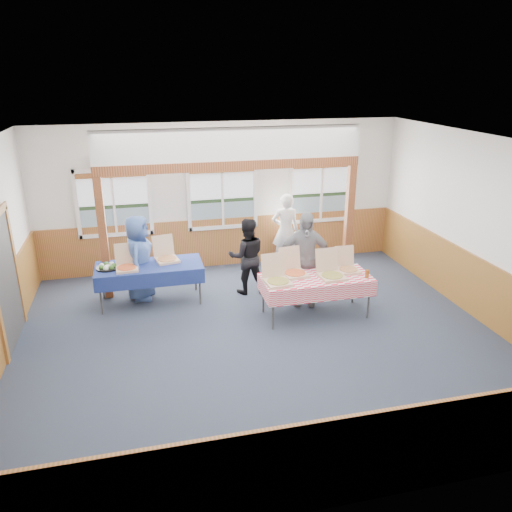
# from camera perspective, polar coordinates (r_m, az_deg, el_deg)

# --- Properties ---
(floor) EXTENTS (8.00, 8.00, 0.00)m
(floor) POSITION_cam_1_polar(r_m,az_deg,el_deg) (8.44, 0.49, -9.40)
(floor) COLOR #252C3D
(floor) RESTS_ON ground
(ceiling) EXTENTS (8.00, 8.00, 0.00)m
(ceiling) POSITION_cam_1_polar(r_m,az_deg,el_deg) (7.38, 0.57, 12.67)
(ceiling) COLOR white
(ceiling) RESTS_ON wall_back
(wall_back) EXTENTS (8.00, 0.00, 8.00)m
(wall_back) POSITION_cam_1_polar(r_m,az_deg,el_deg) (11.05, -3.90, 6.84)
(wall_back) COLOR silver
(wall_back) RESTS_ON floor
(wall_front) EXTENTS (8.00, 0.00, 8.00)m
(wall_front) POSITION_cam_1_polar(r_m,az_deg,el_deg) (4.78, 11.00, -12.99)
(wall_front) COLOR silver
(wall_front) RESTS_ON floor
(wall_right) EXTENTS (0.00, 8.00, 8.00)m
(wall_right) POSITION_cam_1_polar(r_m,az_deg,el_deg) (9.51, 24.64, 2.70)
(wall_right) COLOR silver
(wall_right) RESTS_ON floor
(wainscot_back) EXTENTS (7.98, 0.05, 1.10)m
(wainscot_back) POSITION_cam_1_polar(r_m,az_deg,el_deg) (11.32, -3.75, 1.64)
(wainscot_back) COLOR brown
(wainscot_back) RESTS_ON floor
(wainscot_front) EXTENTS (7.98, 0.05, 1.10)m
(wainscot_front) POSITION_cam_1_polar(r_m,az_deg,el_deg) (5.44, 10.09, -22.11)
(wainscot_front) COLOR brown
(wainscot_front) RESTS_ON floor
(wainscot_right) EXTENTS (0.05, 6.98, 1.10)m
(wainscot_right) POSITION_cam_1_polar(r_m,az_deg,el_deg) (9.84, 23.63, -3.13)
(wainscot_right) COLOR brown
(wainscot_right) RESTS_ON floor
(cased_opening) EXTENTS (0.06, 1.30, 2.10)m
(cased_opening) POSITION_cam_1_polar(r_m,az_deg,el_deg) (8.87, -26.77, -2.66)
(cased_opening) COLOR #373737
(cased_opening) RESTS_ON wall_left
(window_left) EXTENTS (1.56, 0.10, 1.46)m
(window_left) POSITION_cam_1_polar(r_m,az_deg,el_deg) (10.86, -15.98, 6.27)
(window_left) COLOR white
(window_left) RESTS_ON wall_back
(window_mid) EXTENTS (1.56, 0.10, 1.46)m
(window_mid) POSITION_cam_1_polar(r_m,az_deg,el_deg) (10.99, -3.87, 7.19)
(window_mid) COLOR white
(window_mid) RESTS_ON wall_back
(window_right) EXTENTS (1.56, 0.10, 1.46)m
(window_right) POSITION_cam_1_polar(r_m,az_deg,el_deg) (11.59, 7.51, 7.75)
(window_right) COLOR white
(window_right) RESTS_ON wall_back
(post_left) EXTENTS (0.15, 0.15, 2.40)m
(post_left) POSITION_cam_1_polar(r_m,az_deg,el_deg) (9.89, -17.04, 1.89)
(post_left) COLOR #642F16
(post_left) RESTS_ON floor
(post_right) EXTENTS (0.15, 0.15, 2.40)m
(post_right) POSITION_cam_1_polar(r_m,az_deg,el_deg) (10.75, 10.56, 3.93)
(post_right) COLOR #642F16
(post_right) RESTS_ON floor
(cross_beam) EXTENTS (5.15, 0.18, 0.18)m
(cross_beam) POSITION_cam_1_polar(r_m,az_deg,el_deg) (9.71, -2.79, 10.32)
(cross_beam) COLOR #642F16
(cross_beam) RESTS_ON post_left
(table_left) EXTENTS (2.10, 1.22, 0.76)m
(table_left) POSITION_cam_1_polar(r_m,az_deg,el_deg) (9.62, -12.11, -1.30)
(table_left) COLOR #373737
(table_left) RESTS_ON floor
(table_right) EXTENTS (2.04, 1.10, 0.76)m
(table_right) POSITION_cam_1_polar(r_m,az_deg,el_deg) (8.94, 6.90, -2.70)
(table_right) COLOR #373737
(table_right) RESTS_ON floor
(pizza_box_a) EXTENTS (0.41, 0.50, 0.43)m
(pizza_box_a) POSITION_cam_1_polar(r_m,az_deg,el_deg) (9.49, -14.56, -1.07)
(pizza_box_a) COLOR #CCAB88
(pizza_box_a) RESTS_ON table_left
(pizza_box_b) EXTENTS (0.50, 0.57, 0.45)m
(pizza_box_b) POSITION_cam_1_polar(r_m,az_deg,el_deg) (9.74, -10.19, -0.13)
(pizza_box_b) COLOR #CCAB88
(pizza_box_b) RESTS_ON table_left
(pizza_box_c) EXTENTS (0.47, 0.55, 0.46)m
(pizza_box_c) POSITION_cam_1_polar(r_m,az_deg,el_deg) (8.59, 2.42, -2.68)
(pizza_box_c) COLOR #CCAB88
(pizza_box_c) RESTS_ON table_right
(pizza_box_d) EXTENTS (0.48, 0.56, 0.45)m
(pizza_box_d) POSITION_cam_1_polar(r_m,az_deg,el_deg) (8.95, 4.37, -1.73)
(pizza_box_d) COLOR #CCAB88
(pizza_box_d) RESTS_ON table_right
(pizza_box_e) EXTENTS (0.46, 0.54, 0.47)m
(pizza_box_e) POSITION_cam_1_polar(r_m,az_deg,el_deg) (8.92, 8.60, -2.01)
(pizza_box_e) COLOR #CCAB88
(pizza_box_e) RESTS_ON table_right
(pizza_box_f) EXTENTS (0.38, 0.47, 0.41)m
(pizza_box_f) POSITION_cam_1_polar(r_m,az_deg,el_deg) (9.25, 10.42, -1.29)
(pizza_box_f) COLOR #CCAB88
(pizza_box_f) RESTS_ON table_right
(veggie_tray) EXTENTS (0.42, 0.42, 0.10)m
(veggie_tray) POSITION_cam_1_polar(r_m,az_deg,el_deg) (9.62, -16.60, -1.20)
(veggie_tray) COLOR black
(veggie_tray) RESTS_ON table_left
(drink_glass) EXTENTS (0.07, 0.07, 0.15)m
(drink_glass) POSITION_cam_1_polar(r_m,az_deg,el_deg) (9.00, 12.57, -2.01)
(drink_glass) COLOR brown
(drink_glass) RESTS_ON table_right
(woman_white) EXTENTS (0.65, 0.47, 1.67)m
(woman_white) POSITION_cam_1_polar(r_m,az_deg,el_deg) (11.18, 3.39, 2.95)
(woman_white) COLOR silver
(woman_white) RESTS_ON floor
(woman_black) EXTENTS (0.78, 0.63, 1.53)m
(woman_black) POSITION_cam_1_polar(r_m,az_deg,el_deg) (9.81, -1.05, -0.02)
(woman_black) COLOR black
(woman_black) RESTS_ON floor
(man_blue) EXTENTS (0.69, 0.91, 1.67)m
(man_blue) POSITION_cam_1_polar(r_m,az_deg,el_deg) (9.79, -13.22, -0.20)
(man_blue) COLOR #3E5B9C
(man_blue) RESTS_ON floor
(person_grey) EXTENTS (1.13, 0.68, 1.81)m
(person_grey) POSITION_cam_1_polar(r_m,az_deg,el_deg) (9.32, 5.54, -0.33)
(person_grey) COLOR gray
(person_grey) RESTS_ON floor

